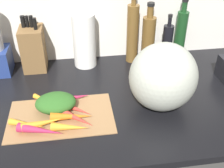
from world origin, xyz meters
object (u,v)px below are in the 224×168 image
object	(u,v)px
carrot_1	(77,109)
bottle_2	(167,43)
knife_block	(33,48)
bottle_1	(148,37)
carrot_0	(43,123)
carrot_8	(74,98)
paper_towel_roll	(84,40)
carrot_2	(40,130)
carrot_5	(27,124)
carrot_4	(48,102)
bottle_3	(181,33)
carrot_6	(56,111)
winter_squash	(163,77)
carrot_3	(70,127)
carrot_7	(72,116)
bottle_0	(132,33)
cutting_board	(61,116)
carrot_9	(75,118)

from	to	relation	value
carrot_1	bottle_2	size ratio (longest dim) A/B	0.53
knife_block	bottle_1	xyz separation A→B (cm)	(58.57, 1.94, 1.43)
carrot_0	carrot_8	world-z (taller)	carrot_0
paper_towel_roll	carrot_2	bearing A→B (deg)	-111.33
carrot_5	carrot_8	xyz separation A→B (cm)	(18.13, 14.02, 0.23)
carrot_4	bottle_3	world-z (taller)	bottle_3
carrot_2	carrot_6	bearing A→B (deg)	63.69
carrot_4	carrot_6	distance (cm)	7.65
winter_squash	carrot_5	bearing A→B (deg)	-173.05
carrot_3	bottle_1	xyz separation A→B (cm)	(42.38, 52.41, 9.99)
carrot_2	bottle_2	bearing A→B (deg)	37.90
carrot_6	bottle_1	distance (cm)	63.98
carrot_1	knife_block	distance (cm)	45.02
carrot_7	winter_squash	bearing A→B (deg)	7.67
carrot_3	carrot_7	distance (cm)	5.99
bottle_0	carrot_3	bearing A→B (deg)	-123.23
bottle_3	paper_towel_roll	bearing A→B (deg)	-177.14
carrot_6	carrot_7	xyz separation A→B (cm)	(5.96, -4.94, 0.46)
knife_block	carrot_4	bearing A→B (deg)	-77.11
carrot_5	bottle_2	xyz separation A→B (cm)	(67.26, 43.64, 8.23)
carrot_8	bottle_2	world-z (taller)	bottle_2
bottle_1	carrot_3	bearing A→B (deg)	-128.96
winter_squash	paper_towel_roll	xyz separation A→B (cm)	(-28.37, 39.34, -0.40)
carrot_6	knife_block	distance (cm)	42.05
bottle_1	carrot_5	bearing A→B (deg)	-140.53
winter_squash	carrot_2	bearing A→B (deg)	-166.99
carrot_6	carrot_5	bearing A→B (deg)	-148.89
carrot_1	carrot_8	distance (cm)	7.77
carrot_7	knife_block	xyz separation A→B (cm)	(-16.97, 44.53, 8.46)
carrot_4	bottle_1	xyz separation A→B (cm)	(51.07, 34.74, 10.63)
carrot_7	knife_block	world-z (taller)	knife_block
carrot_8	bottle_3	size ratio (longest dim) A/B	0.41
cutting_board	carrot_6	world-z (taller)	carrot_6
cutting_board	carrot_0	xyz separation A→B (cm)	(-6.39, -5.63, 2.16)
carrot_5	bottle_3	world-z (taller)	bottle_3
bottle_0	carrot_7	bearing A→B (deg)	-125.91
knife_block	paper_towel_roll	bearing A→B (deg)	-0.61
carrot_4	winter_squash	distance (cm)	48.14
winter_squash	knife_block	world-z (taller)	winter_squash
carrot_5	bottle_1	size ratio (longest dim) A/B	0.46
bottle_1	bottle_2	world-z (taller)	bottle_1
cutting_board	carrot_2	size ratio (longest dim) A/B	2.40
carrot_0	carrot_2	xyz separation A→B (cm)	(-0.75, -3.99, 0.03)
carrot_3	bottle_0	size ratio (longest dim) A/B	0.37
carrot_2	carrot_7	distance (cm)	13.01
carrot_5	carrot_7	size ratio (longest dim) A/B	0.88
carrot_0	carrot_5	world-z (taller)	carrot_0
cutting_board	carrot_1	world-z (taller)	carrot_1
carrot_7	carrot_9	size ratio (longest dim) A/B	0.92
carrot_6	bottle_0	bearing A→B (deg)	46.13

